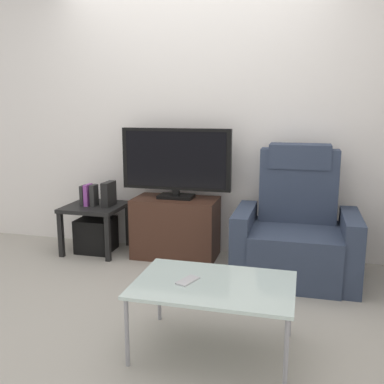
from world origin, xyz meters
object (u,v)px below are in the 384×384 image
at_px(book_leftmost, 84,195).
at_px(cell_phone, 188,281).
at_px(game_console, 109,194).
at_px(coffee_table, 214,287).
at_px(book_middle, 88,195).
at_px(tv_stand, 176,227).
at_px(television, 176,162).
at_px(recliner_armchair, 296,232).
at_px(book_rightmost, 94,195).
at_px(subwoofer_box, 96,235).
at_px(side_table, 95,212).

height_order(book_leftmost, cell_phone, book_leftmost).
height_order(game_console, coffee_table, game_console).
bearing_deg(cell_phone, book_middle, 154.21).
bearing_deg(tv_stand, coffee_table, -65.68).
distance_m(tv_stand, television, 0.62).
height_order(tv_stand, recliner_armchair, recliner_armchair).
bearing_deg(book_rightmost, television, 5.95).
bearing_deg(book_leftmost, book_rightmost, 0.00).
xyz_separation_m(subwoofer_box, cell_phone, (1.32, -1.45, 0.26)).
bearing_deg(tv_stand, television, 90.00).
bearing_deg(book_leftmost, book_middle, 0.00).
bearing_deg(book_middle, game_console, 8.53).
xyz_separation_m(side_table, book_leftmost, (-0.10, -0.02, 0.17)).
bearing_deg(television, book_rightmost, -174.05).
bearing_deg(side_table, recliner_armchair, -4.63).
height_order(recliner_armchair, subwoofer_box, recliner_armchair).
xyz_separation_m(tv_stand, coffee_table, (0.67, -1.48, 0.11)).
relative_size(television, coffee_table, 1.13).
xyz_separation_m(television, book_leftmost, (-0.90, -0.08, -0.34)).
xyz_separation_m(television, cell_phone, (0.52, -1.51, -0.48)).
height_order(book_middle, game_console, game_console).
distance_m(book_leftmost, cell_phone, 2.02).
xyz_separation_m(tv_stand, book_leftmost, (-0.90, -0.06, 0.27)).
height_order(tv_stand, subwoofer_box, tv_stand).
bearing_deg(cell_phone, subwoofer_box, 152.65).
xyz_separation_m(recliner_armchair, game_console, (-1.75, 0.16, 0.20)).
distance_m(television, book_rightmost, 0.86).
relative_size(tv_stand, recliner_armchair, 0.72).
distance_m(book_middle, coffee_table, 2.09).
bearing_deg(tv_stand, game_console, -177.05).
bearing_deg(television, recliner_armchair, -11.15).
height_order(subwoofer_box, book_middle, book_middle).
bearing_deg(tv_stand, book_middle, -175.73).
distance_m(book_rightmost, coffee_table, 2.04).
bearing_deg(book_leftmost, tv_stand, 4.06).
height_order(side_table, book_middle, book_middle).
distance_m(television, book_leftmost, 0.96).
bearing_deg(television, cell_phone, -71.05).
height_order(book_middle, coffee_table, book_middle).
distance_m(recliner_armchair, subwoofer_box, 1.91).
height_order(tv_stand, game_console, game_console).
xyz_separation_m(television, game_console, (-0.65, -0.05, -0.32)).
bearing_deg(cell_phone, television, 129.36).
relative_size(recliner_armchair, book_leftmost, 5.62).
height_order(subwoofer_box, cell_phone, cell_phone).
distance_m(subwoofer_box, book_rightmost, 0.40).
bearing_deg(cell_phone, book_rightmost, 152.90).
height_order(subwoofer_box, book_rightmost, book_rightmost).
bearing_deg(book_leftmost, television, 5.25).
bearing_deg(game_console, cell_phone, -51.26).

